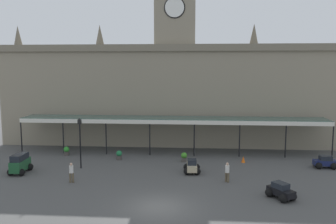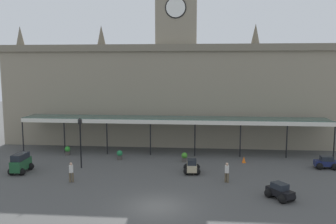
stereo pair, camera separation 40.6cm
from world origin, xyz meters
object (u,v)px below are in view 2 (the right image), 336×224
object	(u,v)px
car_navy_sedan	(326,163)
pedestrian_near_entrance	(227,172)
car_green_van	(21,164)
planter_near_kerb	(184,157)
planter_forecourt_centre	(120,155)
car_black_sedan	(280,192)
traffic_cone	(244,160)
victorian_lamppost	(80,137)
pedestrian_beside_cars	(71,171)
car_beige_sedan	(192,167)
planter_by_canopy	(68,151)

from	to	relation	value
car_navy_sedan	pedestrian_near_entrance	size ratio (longest dim) A/B	1.24
car_green_van	planter_near_kerb	bearing A→B (deg)	18.50
planter_near_kerb	planter_forecourt_centre	world-z (taller)	same
car_black_sedan	planter_near_kerb	size ratio (longest dim) A/B	2.35
traffic_cone	car_navy_sedan	bearing A→B (deg)	-10.70
car_navy_sedan	victorian_lamppost	distance (m)	23.23
pedestrian_beside_cars	traffic_cone	xyz separation A→B (m)	(15.03, 7.32, -0.59)
pedestrian_beside_cars	planter_near_kerb	world-z (taller)	pedestrian_beside_cars
car_beige_sedan	pedestrian_near_entrance	bearing A→B (deg)	-39.72
car_black_sedan	victorian_lamppost	xyz separation A→B (m)	(-16.96, 6.51, 2.48)
pedestrian_beside_cars	planter_forecourt_centre	world-z (taller)	pedestrian_beside_cars
car_green_van	car_black_sedan	distance (m)	22.39
car_green_van	traffic_cone	bearing A→B (deg)	13.92
car_green_van	pedestrian_beside_cars	distance (m)	5.96
car_navy_sedan	planter_by_canopy	size ratio (longest dim) A/B	2.16
victorian_lamppost	traffic_cone	xyz separation A→B (m)	(15.60, 3.19, -2.66)
traffic_cone	planter_by_canopy	bearing A→B (deg)	175.58
car_green_van	victorian_lamppost	distance (m)	5.74
pedestrian_beside_cars	traffic_cone	distance (m)	16.72
pedestrian_beside_cars	planter_by_canopy	world-z (taller)	pedestrian_beside_cars
car_navy_sedan	planter_near_kerb	distance (m)	13.42
pedestrian_beside_cars	planter_near_kerb	size ratio (longest dim) A/B	1.74
car_green_van	planter_near_kerb	size ratio (longest dim) A/B	2.52
planter_forecourt_centre	planter_by_canopy	xyz separation A→B (m)	(-6.05, 1.32, 0.00)
car_beige_sedan	car_green_van	world-z (taller)	car_green_van
car_navy_sedan	traffic_cone	xyz separation A→B (m)	(-7.43, 1.40, -0.18)
car_navy_sedan	traffic_cone	size ratio (longest dim) A/B	3.20
car_navy_sedan	victorian_lamppost	world-z (taller)	victorian_lamppost
car_green_van	victorian_lamppost	size ratio (longest dim) A/B	0.50
planter_near_kerb	planter_by_canopy	size ratio (longest dim) A/B	1.00
pedestrian_near_entrance	car_navy_sedan	bearing A→B (deg)	26.77
planter_near_kerb	planter_by_canopy	distance (m)	12.87
pedestrian_near_entrance	planter_by_canopy	size ratio (longest dim) A/B	1.74
car_navy_sedan	traffic_cone	bearing A→B (deg)	169.30
pedestrian_beside_cars	victorian_lamppost	distance (m)	4.66
traffic_cone	victorian_lamppost	bearing A→B (deg)	-168.46
car_navy_sedan	planter_by_canopy	xyz separation A→B (m)	(-26.13, 2.85, -0.01)
pedestrian_near_entrance	traffic_cone	world-z (taller)	pedestrian_near_entrance
car_black_sedan	pedestrian_beside_cars	bearing A→B (deg)	171.75
planter_near_kerb	planter_forecourt_centre	distance (m)	6.72
planter_by_canopy	pedestrian_beside_cars	bearing A→B (deg)	-67.24
car_green_van	planter_forecourt_centre	world-z (taller)	car_green_van
victorian_lamppost	traffic_cone	size ratio (longest dim) A/B	7.41
pedestrian_beside_cars	car_beige_sedan	bearing A→B (deg)	19.50
pedestrian_near_entrance	victorian_lamppost	world-z (taller)	victorian_lamppost
planter_by_canopy	planter_near_kerb	bearing A→B (deg)	-7.36
traffic_cone	planter_by_canopy	xyz separation A→B (m)	(-18.70, 1.45, 0.17)
pedestrian_near_entrance	planter_by_canopy	world-z (taller)	pedestrian_near_entrance
car_black_sedan	traffic_cone	size ratio (longest dim) A/B	3.48
car_green_van	car_navy_sedan	xyz separation A→B (m)	(27.98, 3.69, -0.30)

